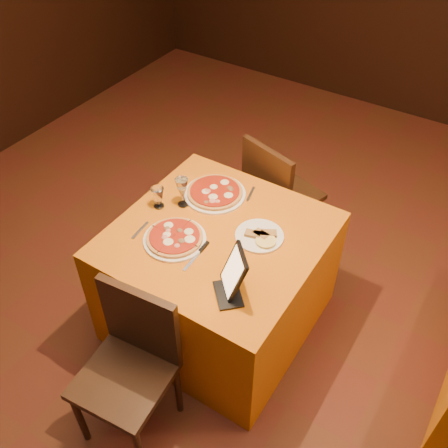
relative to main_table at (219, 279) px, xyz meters
The scene contains 13 objects.
floor 0.57m from the main_table, 48.12° to the right, with size 6.00×7.00×0.01m, color #5E2D19.
main_table is the anchor object (origin of this frame).
chair_main_near 0.84m from the main_table, 90.00° to the right, with size 0.48×0.48×0.91m, color black, non-canonical shape.
chair_main_far 0.83m from the main_table, 90.00° to the left, with size 0.46×0.46×0.91m, color black, non-canonical shape.
pizza_near 0.46m from the main_table, 134.45° to the right, with size 0.34×0.34×0.03m.
pizza_far 0.51m from the main_table, 126.58° to the left, with size 0.37×0.37×0.03m.
cutlet_dish 0.45m from the main_table, 25.42° to the left, with size 0.27×0.27×0.03m.
wine_glass 0.57m from the main_table, 163.07° to the left, with size 0.07×0.07×0.19m, color tan, non-canonical shape.
water_glass 0.60m from the main_table, behind, with size 0.08×0.08×0.13m, color white, non-canonical shape.
tablet 0.63m from the main_table, 45.96° to the right, with size 0.19×0.02×0.24m, color black.
knife 0.44m from the main_table, 90.03° to the right, with size 0.21×0.02×0.01m, color #ACACB3.
fork_near 0.57m from the main_table, 150.12° to the right, with size 0.15×0.02×0.01m, color #B9B7BE.
fork_far 0.54m from the main_table, 93.00° to the left, with size 0.14×0.02×0.01m, color silver.
Camera 1 is at (0.80, -1.33, 2.64)m, focal length 40.00 mm.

